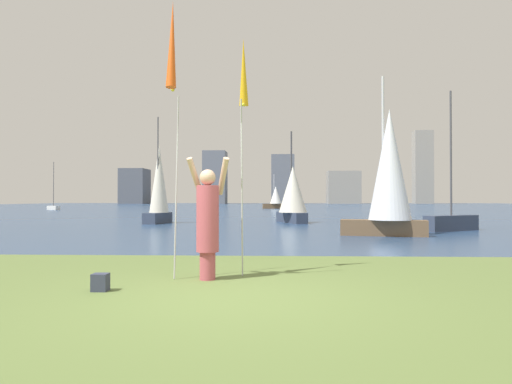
{
  "coord_description": "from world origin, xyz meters",
  "views": [
    {
      "loc": [
        0.57,
        -5.99,
        1.29
      ],
      "look_at": [
        -0.34,
        16.2,
        1.6
      ],
      "focal_mm": 32.11,
      "sensor_mm": 36.0,
      "label": 1
    }
  ],
  "objects_px": {
    "person": "(208,219)",
    "sailboat_6": "(53,207)",
    "sailboat_4": "(159,186)",
    "sailboat_0": "(293,194)",
    "sailboat_8": "(451,221)",
    "sailboat_7": "(389,171)",
    "kite_flag_left": "(172,50)",
    "sailboat_2": "(275,197)",
    "sailboat_3": "(205,206)",
    "bag": "(100,282)",
    "kite_flag_right": "(244,79)"
  },
  "relations": [
    {
      "from": "kite_flag_left",
      "to": "sailboat_2",
      "type": "bearing_deg",
      "value": 88.12
    },
    {
      "from": "person",
      "to": "sailboat_2",
      "type": "distance_m",
      "value": 51.1
    },
    {
      "from": "bag",
      "to": "sailboat_6",
      "type": "bearing_deg",
      "value": 116.95
    },
    {
      "from": "sailboat_4",
      "to": "sailboat_6",
      "type": "distance_m",
      "value": 33.41
    },
    {
      "from": "kite_flag_left",
      "to": "sailboat_7",
      "type": "bearing_deg",
      "value": 57.95
    },
    {
      "from": "sailboat_7",
      "to": "sailboat_4",
      "type": "bearing_deg",
      "value": 142.64
    },
    {
      "from": "sailboat_2",
      "to": "sailboat_4",
      "type": "bearing_deg",
      "value": -99.93
    },
    {
      "from": "bag",
      "to": "sailboat_2",
      "type": "distance_m",
      "value": 52.13
    },
    {
      "from": "bag",
      "to": "sailboat_7",
      "type": "xyz_separation_m",
      "value": [
        6.36,
        9.62,
        2.12
      ]
    },
    {
      "from": "kite_flag_right",
      "to": "sailboat_8",
      "type": "bearing_deg",
      "value": 54.81
    },
    {
      "from": "sailboat_8",
      "to": "kite_flag_right",
      "type": "bearing_deg",
      "value": -125.19
    },
    {
      "from": "sailboat_2",
      "to": "sailboat_6",
      "type": "distance_m",
      "value": 26.29
    },
    {
      "from": "sailboat_4",
      "to": "sailboat_6",
      "type": "relative_size",
      "value": 1.01
    },
    {
      "from": "bag",
      "to": "sailboat_0",
      "type": "height_order",
      "value": "sailboat_0"
    },
    {
      "from": "person",
      "to": "sailboat_4",
      "type": "xyz_separation_m",
      "value": [
        -4.95,
        16.25,
        0.98
      ]
    },
    {
      "from": "person",
      "to": "sailboat_2",
      "type": "relative_size",
      "value": 0.45
    },
    {
      "from": "sailboat_3",
      "to": "sailboat_7",
      "type": "height_order",
      "value": "sailboat_7"
    },
    {
      "from": "kite_flag_left",
      "to": "sailboat_6",
      "type": "bearing_deg",
      "value": 118.2
    },
    {
      "from": "sailboat_3",
      "to": "sailboat_6",
      "type": "bearing_deg",
      "value": -163.32
    },
    {
      "from": "sailboat_0",
      "to": "sailboat_8",
      "type": "height_order",
      "value": "sailboat_8"
    },
    {
      "from": "kite_flag_left",
      "to": "sailboat_7",
      "type": "relative_size",
      "value": 0.8
    },
    {
      "from": "kite_flag_left",
      "to": "sailboat_2",
      "type": "height_order",
      "value": "kite_flag_left"
    },
    {
      "from": "kite_flag_left",
      "to": "sailboat_4",
      "type": "bearing_deg",
      "value": 105.02
    },
    {
      "from": "person",
      "to": "kite_flag_left",
      "type": "xyz_separation_m",
      "value": [
        -0.54,
        -0.19,
        2.65
      ]
    },
    {
      "from": "sailboat_0",
      "to": "sailboat_8",
      "type": "xyz_separation_m",
      "value": [
        6.07,
        -5.72,
        -1.14
      ]
    },
    {
      "from": "kite_flag_right",
      "to": "bag",
      "type": "relative_size",
      "value": 16.51
    },
    {
      "from": "bag",
      "to": "sailboat_6",
      "type": "height_order",
      "value": "sailboat_6"
    },
    {
      "from": "sailboat_7",
      "to": "sailboat_3",
      "type": "bearing_deg",
      "value": 107.43
    },
    {
      "from": "bag",
      "to": "sailboat_8",
      "type": "bearing_deg",
      "value": 52.25
    },
    {
      "from": "sailboat_7",
      "to": "bag",
      "type": "bearing_deg",
      "value": -123.49
    },
    {
      "from": "sailboat_6",
      "to": "sailboat_0",
      "type": "bearing_deg",
      "value": -45.68
    },
    {
      "from": "sailboat_2",
      "to": "sailboat_3",
      "type": "height_order",
      "value": "sailboat_2"
    },
    {
      "from": "bag",
      "to": "sailboat_4",
      "type": "distance_m",
      "value": 17.68
    },
    {
      "from": "bag",
      "to": "sailboat_4",
      "type": "bearing_deg",
      "value": 101.77
    },
    {
      "from": "sailboat_0",
      "to": "sailboat_6",
      "type": "height_order",
      "value": "sailboat_6"
    },
    {
      "from": "sailboat_3",
      "to": "sailboat_4",
      "type": "xyz_separation_m",
      "value": [
        2.58,
        -32.32,
        1.6
      ]
    },
    {
      "from": "kite_flag_right",
      "to": "kite_flag_left",
      "type": "bearing_deg",
      "value": -146.06
    },
    {
      "from": "sailboat_8",
      "to": "sailboat_2",
      "type": "bearing_deg",
      "value": 99.88
    },
    {
      "from": "person",
      "to": "sailboat_6",
      "type": "height_order",
      "value": "sailboat_6"
    },
    {
      "from": "sailboat_7",
      "to": "sailboat_8",
      "type": "xyz_separation_m",
      "value": [
        3.09,
        2.59,
        -1.84
      ]
    },
    {
      "from": "sailboat_4",
      "to": "sailboat_0",
      "type": "bearing_deg",
      "value": 5.79
    },
    {
      "from": "person",
      "to": "sailboat_6",
      "type": "xyz_separation_m",
      "value": [
        -24.03,
        43.63,
        -0.63
      ]
    },
    {
      "from": "sailboat_3",
      "to": "sailboat_4",
      "type": "bearing_deg",
      "value": -85.43
    },
    {
      "from": "sailboat_3",
      "to": "kite_flag_right",
      "type": "bearing_deg",
      "value": -80.47
    },
    {
      "from": "sailboat_2",
      "to": "sailboat_4",
      "type": "height_order",
      "value": "sailboat_4"
    },
    {
      "from": "person",
      "to": "sailboat_4",
      "type": "bearing_deg",
      "value": 99.77
    },
    {
      "from": "kite_flag_right",
      "to": "sailboat_6",
      "type": "relative_size",
      "value": 0.74
    },
    {
      "from": "kite_flag_left",
      "to": "person",
      "type": "bearing_deg",
      "value": 19.58
    },
    {
      "from": "kite_flag_right",
      "to": "sailboat_7",
      "type": "relative_size",
      "value": 0.73
    },
    {
      "from": "sailboat_8",
      "to": "sailboat_6",
      "type": "bearing_deg",
      "value": 134.76
    }
  ]
}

